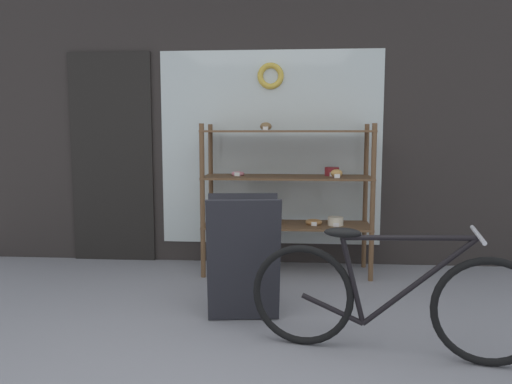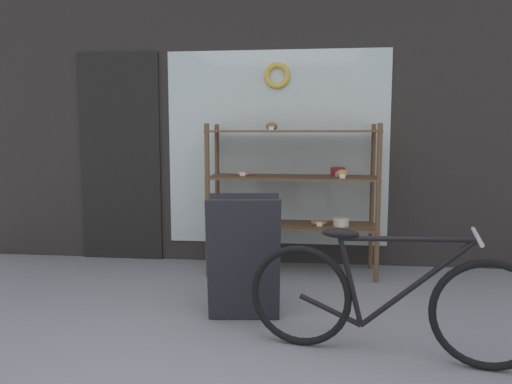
% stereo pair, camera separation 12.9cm
% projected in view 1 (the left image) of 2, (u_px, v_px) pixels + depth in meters
% --- Properties ---
extents(storefront_facade, '(5.82, 0.13, 3.21)m').
position_uv_depth(storefront_facade, '(247.00, 106.00, 4.93)').
color(storefront_facade, '#2D2826').
rests_on(storefront_facade, ground_plane).
extents(display_case, '(1.54, 0.50, 1.40)m').
position_uv_depth(display_case, '(288.00, 184.00, 4.61)').
color(display_case, brown).
rests_on(display_case, ground_plane).
extents(bicycle, '(1.66, 0.51, 0.76)m').
position_uv_depth(bicycle, '(390.00, 299.00, 2.91)').
color(bicycle, black).
rests_on(bicycle, ground_plane).
extents(sandwich_board, '(0.54, 0.44, 0.87)m').
position_uv_depth(sandwich_board, '(243.00, 258.00, 3.45)').
color(sandwich_board, '#232328').
rests_on(sandwich_board, ground_plane).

